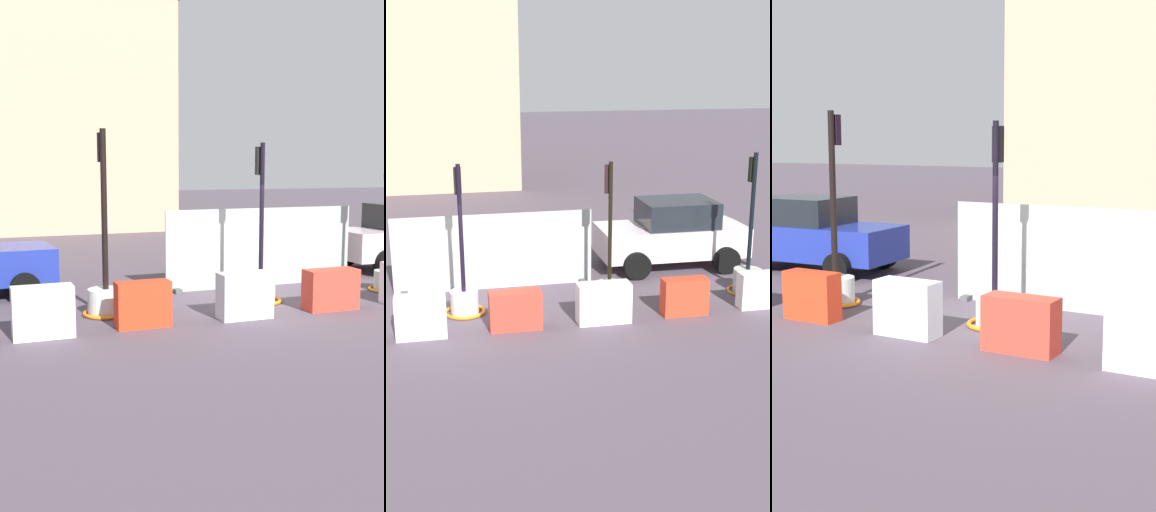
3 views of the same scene
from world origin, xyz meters
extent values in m
plane|color=#50454F|center=(0.00, 0.00, 0.00)|extent=(120.00, 120.00, 0.00)
cylinder|color=silver|center=(-3.37, 0.29, 0.26)|extent=(0.71, 0.71, 0.52)
cylinder|color=black|center=(-3.37, 0.29, 2.06)|extent=(0.12, 0.12, 3.08)
cube|color=black|center=(-3.37, 0.42, 3.25)|extent=(0.14, 0.14, 0.56)
sphere|color=red|center=(-3.37, 0.50, 3.43)|extent=(0.09, 0.09, 0.09)
sphere|color=orange|center=(-3.37, 0.50, 3.25)|extent=(0.09, 0.09, 0.09)
sphere|color=green|center=(-3.37, 0.50, 3.06)|extent=(0.09, 0.09, 0.09)
torus|color=orange|center=(-3.37, 0.29, 0.04)|extent=(0.92, 0.92, 0.08)
cylinder|color=silver|center=(0.00, 0.25, 0.26)|extent=(0.63, 0.63, 0.53)
cylinder|color=black|center=(0.00, 0.25, 1.95)|extent=(0.10, 0.10, 2.85)
cube|color=black|center=(-0.02, 0.37, 3.00)|extent=(0.17, 0.15, 0.59)
sphere|color=red|center=(-0.03, 0.45, 3.20)|extent=(0.10, 0.10, 0.10)
sphere|color=orange|center=(-0.03, 0.45, 3.00)|extent=(0.10, 0.10, 0.10)
sphere|color=green|center=(-0.03, 0.45, 2.81)|extent=(0.10, 0.10, 0.10)
torus|color=orange|center=(0.00, 0.25, 0.04)|extent=(0.93, 0.93, 0.08)
cube|color=silver|center=(-4.74, -0.93, 0.45)|extent=(1.03, 0.42, 0.90)
cube|color=red|center=(-2.96, -0.86, 0.42)|extent=(1.00, 0.40, 0.84)
cube|color=silver|center=(-0.95, -0.92, 0.44)|extent=(1.03, 0.47, 0.89)
cube|color=red|center=(1.00, -0.89, 0.42)|extent=(1.11, 0.47, 0.83)
cylinder|color=black|center=(-4.83, 3.94, 0.32)|extent=(0.65, 0.32, 0.63)
cylinder|color=black|center=(-4.72, 2.06, 0.32)|extent=(0.65, 0.32, 0.63)
cylinder|color=black|center=(4.56, 3.72, 0.36)|extent=(0.72, 0.29, 0.72)
cube|color=tan|center=(-1.77, 17.86, 5.02)|extent=(10.30, 6.17, 10.04)
cube|color=#9EA8A5|center=(0.86, 1.87, 0.95)|extent=(4.93, 0.04, 1.90)
cube|color=#4C4C4C|center=(-1.36, 1.87, 0.05)|extent=(0.16, 0.50, 0.10)
cube|color=#4C4C4C|center=(3.08, 1.87, 0.05)|extent=(0.16, 0.50, 0.10)
camera|label=1|loc=(-6.06, -11.37, 2.89)|focal=43.42mm
camera|label=2|loc=(-0.67, -14.35, 5.52)|focal=47.80mm
camera|label=3|loc=(5.36, -10.47, 3.11)|focal=51.90mm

